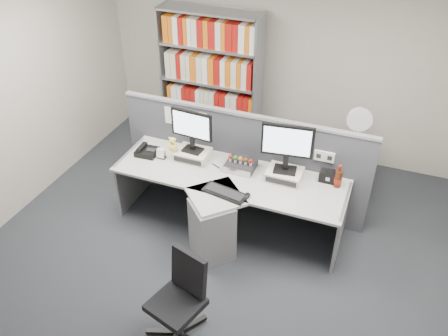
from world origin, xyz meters
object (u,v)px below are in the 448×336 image
at_px(speaker, 329,176).
at_px(shelving_unit, 211,83).
at_px(desk_fan, 359,122).
at_px(desk, 222,205).
at_px(office_chair, 181,296).
at_px(cola_bottle, 338,179).
at_px(filing_cabinet, 350,168).
at_px(desktop_pc, 241,166).
at_px(mouse, 247,196).
at_px(desk_calendar, 161,154).
at_px(monitor_right, 287,144).
at_px(monitor_left, 192,128).
at_px(keyboard, 225,193).
at_px(desk_phone, 147,151).

bearing_deg(speaker, shelving_unit, 145.19).
distance_m(speaker, shelving_unit, 2.37).
bearing_deg(desk_fan, desk, -130.62).
bearing_deg(shelving_unit, office_chair, -71.96).
bearing_deg(cola_bottle, desk_fan, 86.82).
bearing_deg(desk_fan, filing_cabinet, 90.00).
distance_m(desk, desktop_pc, 0.49).
relative_size(desk, desk_fan, 5.09).
distance_m(mouse, speaker, 0.94).
height_order(desk_calendar, office_chair, office_chair).
xyz_separation_m(desk_calendar, speaker, (1.90, 0.25, 0.01)).
relative_size(monitor_right, mouse, 5.37).
bearing_deg(filing_cabinet, speaker, -100.03).
relative_size(monitor_left, filing_cabinet, 0.73).
distance_m(desktop_pc, office_chair, 1.73).
height_order(desktop_pc, speaker, speaker).
relative_size(monitor_left, speaker, 2.57).
distance_m(speaker, filing_cabinet, 1.01).
height_order(keyboard, desk_fan, desk_fan).
bearing_deg(office_chair, desk, 95.71).
distance_m(desk_phone, speaker, 2.11).
distance_m(monitor_right, shelving_unit, 2.09).
bearing_deg(mouse, keyboard, -171.84).
bearing_deg(office_chair, keyboard, 92.57).
height_order(desk, mouse, mouse).
xyz_separation_m(speaker, filing_cabinet, (0.16, 0.90, -0.44)).
relative_size(mouse, cola_bottle, 0.39).
xyz_separation_m(desk, desk_phone, (-1.06, 0.26, 0.30)).
xyz_separation_m(monitor_left, monitor_right, (1.10, 0.00, 0.03)).
xyz_separation_m(mouse, speaker, (0.73, 0.58, 0.05)).
distance_m(monitor_right, filing_cabinet, 1.44).
distance_m(monitor_right, cola_bottle, 0.66).
xyz_separation_m(monitor_left, cola_bottle, (1.67, 0.06, -0.30)).
bearing_deg(monitor_right, desktop_pc, -179.59).
bearing_deg(shelving_unit, speaker, -34.81).
xyz_separation_m(desk, desktop_pc, (0.08, 0.38, 0.31)).
distance_m(monitor_right, speaker, 0.60).
relative_size(monitor_left, office_chair, 0.58).
bearing_deg(desk_phone, desk_calendar, -2.14).
bearing_deg(cola_bottle, mouse, -147.73).
xyz_separation_m(desktop_pc, speaker, (0.97, 0.12, 0.02)).
xyz_separation_m(desk, monitor_left, (-0.52, 0.38, 0.67)).
bearing_deg(monitor_right, desk_calendar, -174.69).
bearing_deg(filing_cabinet, desk, -130.61).
distance_m(speaker, cola_bottle, 0.12).
distance_m(desk, desk_fan, 1.93).
distance_m(desktop_pc, desk_phone, 1.14).
bearing_deg(office_chair, desk_fan, 68.56).
xyz_separation_m(desk, shelving_unit, (-0.90, 1.85, 0.52)).
distance_m(monitor_right, desk_calendar, 1.50).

